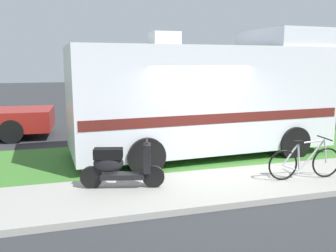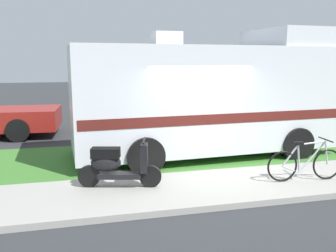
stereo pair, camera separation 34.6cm
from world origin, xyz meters
The scene contains 6 objects.
ground_plane centered at (0.00, 0.00, 0.00)m, with size 80.00×80.00×0.00m, color #2D3033.
sidewalk centered at (0.00, -1.20, 0.06)m, with size 24.00×2.00×0.12m.
grass_strip centered at (0.00, 1.50, 0.04)m, with size 24.00×3.40×0.08m.
motorhome_rv centered at (0.60, 1.46, 1.66)m, with size 7.12×2.96×3.48m.
scooter centered at (-2.13, -0.85, 0.58)m, with size 1.64×0.65×0.97m.
bicycle centered at (1.75, -1.40, 0.49)m, with size 1.66×0.52×0.88m.
Camera 2 is at (-2.77, -7.77, 2.59)m, focal length 38.47 mm.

